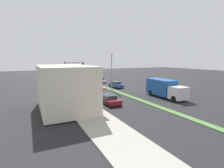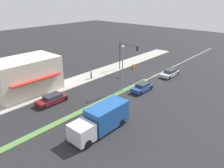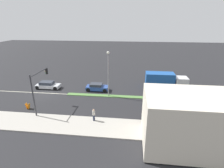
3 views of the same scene
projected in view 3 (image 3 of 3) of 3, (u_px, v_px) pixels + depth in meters
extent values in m
plane|color=#232326|center=(151.00, 98.00, 28.37)|extent=(160.00, 160.00, 0.00)
cube|color=#A8A399|center=(162.00, 131.00, 19.90)|extent=(4.00, 73.00, 0.12)
cube|color=#568442|center=(209.00, 101.00, 27.36)|extent=(0.90, 46.00, 0.10)
cube|color=beige|center=(46.00, 93.00, 30.35)|extent=(0.16, 60.00, 0.01)
cube|color=beige|center=(195.00, 121.00, 16.74)|extent=(5.97, 9.71, 5.34)
cube|color=red|center=(186.00, 105.00, 19.80)|extent=(0.70, 7.77, 0.20)
cylinder|color=#333338|center=(33.00, 96.00, 22.03)|extent=(0.18, 0.18, 5.60)
cylinder|color=#333338|center=(39.00, 72.00, 23.26)|extent=(4.50, 0.12, 0.12)
cube|color=black|center=(47.00, 71.00, 25.24)|extent=(0.28, 0.24, 0.84)
sphere|color=red|center=(46.00, 69.00, 25.16)|extent=(0.18, 0.18, 0.18)
sphere|color=gold|center=(46.00, 71.00, 25.25)|extent=(0.18, 0.18, 0.18)
sphere|color=green|center=(46.00, 73.00, 25.34)|extent=(0.18, 0.18, 0.18)
cylinder|color=gray|center=(108.00, 76.00, 27.89)|extent=(0.16, 0.16, 7.00)
sphere|color=silver|center=(108.00, 53.00, 26.64)|extent=(0.44, 0.44, 0.44)
cylinder|color=#282D42|center=(94.00, 118.00, 21.72)|extent=(0.26, 0.26, 0.80)
cylinder|color=#B7B2A8|center=(94.00, 113.00, 21.48)|extent=(0.34, 0.34, 0.57)
sphere|color=tan|center=(94.00, 110.00, 21.35)|extent=(0.22, 0.22, 0.22)
cube|color=orange|center=(27.00, 106.00, 24.87)|extent=(0.45, 0.21, 0.84)
cube|color=orange|center=(29.00, 106.00, 24.83)|extent=(0.45, 0.21, 0.84)
cube|color=silver|center=(181.00, 82.00, 31.97)|extent=(2.28, 2.20, 1.90)
cube|color=#1E519E|center=(160.00, 80.00, 32.27)|extent=(2.40, 5.10, 2.60)
cylinder|color=black|center=(180.00, 84.00, 33.22)|extent=(0.28, 0.90, 0.90)
cylinder|color=black|center=(183.00, 88.00, 31.21)|extent=(0.28, 0.90, 0.90)
cylinder|color=black|center=(152.00, 83.00, 33.80)|extent=(0.28, 0.90, 0.90)
cylinder|color=black|center=(153.00, 87.00, 31.79)|extent=(0.28, 0.90, 0.90)
cube|color=#284793|center=(97.00, 88.00, 31.26)|extent=(1.74, 3.89, 0.65)
cube|color=#2D333D|center=(96.00, 85.00, 31.08)|extent=(1.48, 2.14, 0.47)
cylinder|color=black|center=(106.00, 88.00, 31.87)|extent=(0.22, 0.72, 0.72)
cylinder|color=black|center=(105.00, 91.00, 30.43)|extent=(0.22, 0.72, 0.72)
cylinder|color=black|center=(90.00, 87.00, 32.20)|extent=(0.22, 0.72, 0.72)
cylinder|color=black|center=(88.00, 90.00, 30.76)|extent=(0.22, 0.72, 0.72)
cube|color=#B7BABF|center=(48.00, 86.00, 32.29)|extent=(1.78, 4.33, 0.58)
cube|color=#2D333D|center=(47.00, 83.00, 32.12)|extent=(1.52, 2.38, 0.55)
cylinder|color=black|center=(59.00, 85.00, 32.88)|extent=(0.22, 0.71, 0.71)
cylinder|color=black|center=(55.00, 89.00, 31.41)|extent=(0.22, 0.71, 0.71)
cylinder|color=black|center=(42.00, 85.00, 33.26)|extent=(0.22, 0.71, 0.71)
cylinder|color=black|center=(37.00, 88.00, 31.78)|extent=(0.22, 0.71, 0.71)
cube|color=maroon|center=(175.00, 112.00, 23.24)|extent=(1.84, 4.37, 0.63)
cube|color=#2D333D|center=(174.00, 108.00, 23.07)|extent=(1.57, 2.40, 0.47)
cylinder|color=black|center=(187.00, 111.00, 23.87)|extent=(0.22, 0.61, 0.61)
cylinder|color=black|center=(191.00, 117.00, 22.34)|extent=(0.22, 0.61, 0.61)
cylinder|color=black|center=(160.00, 109.00, 24.26)|extent=(0.22, 0.61, 0.61)
cylinder|color=black|center=(162.00, 115.00, 22.73)|extent=(0.22, 0.61, 0.61)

